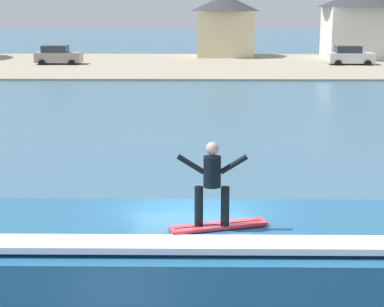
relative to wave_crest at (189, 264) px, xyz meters
The scene contains 9 objects.
ground_plane 1.31m from the wave_crest, 87.35° to the left, with size 260.00×260.00×0.00m, color #396079.
wave_crest is the anchor object (origin of this frame).
surfboard 1.22m from the wave_crest, 40.67° to the right, with size 1.88×0.92×0.06m.
surfer 2.02m from the wave_crest, 51.87° to the right, with size 1.30×0.32×1.59m.
shoreline_bank 49.50m from the wave_crest, 89.95° to the left, with size 120.00×23.75×0.15m.
car_near_shore 50.97m from the wave_crest, 104.56° to the left, with size 4.14×2.27×1.86m.
car_far_shore 51.10m from the wave_crest, 74.39° to the left, with size 4.07×2.16×1.86m.
house_gabled_white 58.71m from the wave_crest, 73.51° to the left, with size 9.69×9.69×7.18m.
house_small_cottage 58.49m from the wave_crest, 87.36° to the left, with size 7.12×7.12×6.43m.
Camera 1 is at (0.18, -13.50, 5.94)m, focal length 63.22 mm.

